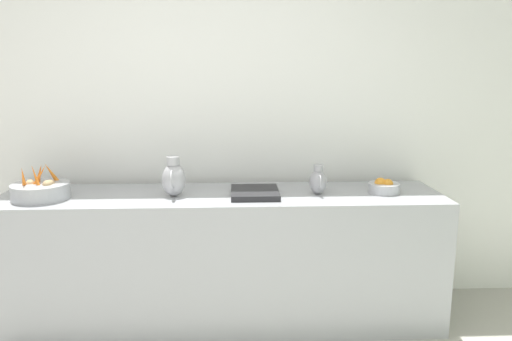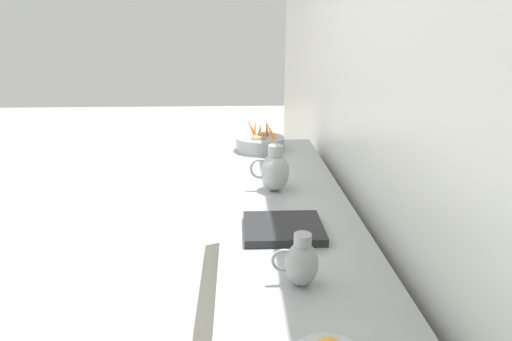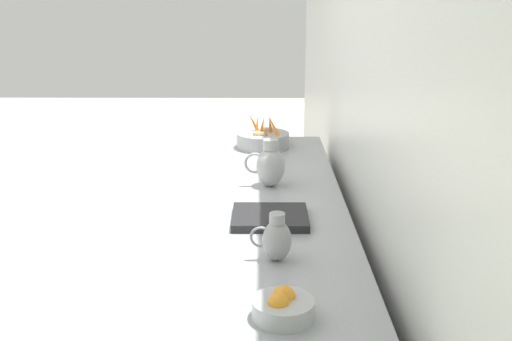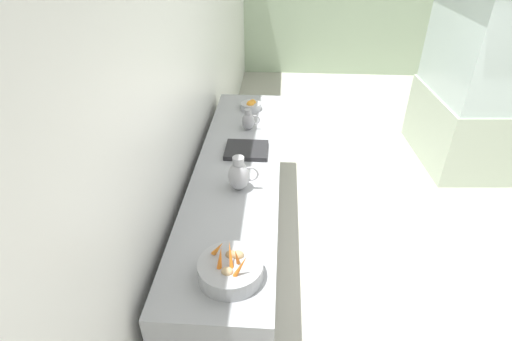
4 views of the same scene
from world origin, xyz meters
The scene contains 9 objects.
ground_plane centered at (0.00, 0.00, 0.00)m, with size 15.66×15.66×0.00m, color #ADAA9E.
tile_wall_left centered at (-1.95, 0.65, 1.50)m, with size 0.10×8.69×3.00m, color white.
prep_counter centered at (-1.52, 0.15, 0.44)m, with size 0.64×2.83×0.87m, color #9EA0A5.
vegetable_colander centered at (-1.44, -0.96, 0.93)m, with size 0.34×0.34×0.22m.
orange_bowl centered at (-1.50, 1.19, 0.91)m, with size 0.20×0.20×0.10m.
metal_pitcher_tall centered at (-1.47, -0.15, 0.99)m, with size 0.21×0.15×0.25m.
metal_pitcher_short centered at (-1.49, 0.76, 0.96)m, with size 0.16×0.11×0.19m.
counter_sink_basin centered at (-1.47, 0.36, 0.89)m, with size 0.34×0.30×0.04m, color #232326.
glass_block_booth centered at (1.17, 1.91, 1.00)m, with size 1.56×1.45×2.02m.
Camera 4 is at (-1.21, -2.44, 2.50)m, focal length 28.17 mm.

